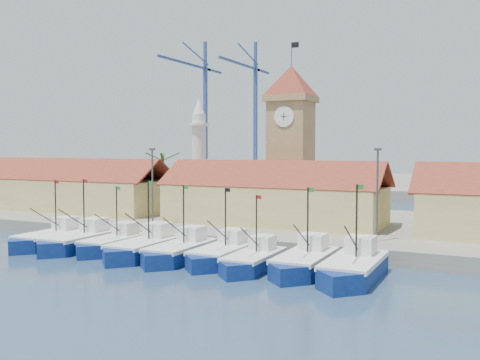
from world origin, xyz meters
The scene contains 20 objects.
ground centered at (0.00, 0.00, 0.00)m, with size 400.00×400.00×0.00m, color #1D374F.
quay centered at (0.00, 24.00, 0.75)m, with size 140.00×32.00×1.50m, color gray.
terminal centered at (0.00, 110.00, 1.00)m, with size 240.00×80.00×2.00m, color gray.
boat_0 centered at (-18.42, 2.27, 0.78)m, with size 3.63×9.95×7.53m.
boat_1 centered at (-14.58, 2.35, 0.80)m, with size 3.72×10.19×7.71m.
boat_2 centered at (-10.76, 3.03, 0.72)m, with size 3.38×9.25×7.00m.
boat_3 centered at (-6.21, 2.11, 0.80)m, with size 3.76×10.29×7.79m.
boat_4 centered at (-2.28, 2.27, 0.77)m, with size 3.59×9.85×7.45m.
boat_5 centered at (1.85, 2.90, 0.75)m, with size 3.50×9.60×7.26m.
boat_6 centered at (5.47, 1.85, 0.70)m, with size 3.28×9.00×6.81m.
boat_7 centered at (9.85, 2.69, 0.78)m, with size 3.66×10.03×7.59m.
boat_8 centered at (14.18, 2.02, 0.83)m, with size 3.88×10.62×8.04m.
hall_left centered at (-32.00, 20.00, 3.99)m, with size 31.20×10.13×7.61m.
hall_center centered at (0.00, 20.00, 3.99)m, with size 27.04×10.13×7.61m.
clock_tower centered at (0.00, 26.00, 11.96)m, with size 5.80×5.80×22.70m.
minaret centered at (-15.00, 28.00, 9.73)m, with size 3.00×3.00×16.30m.
palm_tree centered at (-20.00, 26.00, 6.25)m, with size 5.60×5.03×8.39m.
lamp_posts centered at (0.50, 12.00, 6.48)m, with size 80.70×0.25×9.03m.
crane_blue_far centered at (-55.65, 100.21, 24.70)m, with size 1.00×34.90×40.58m.
crane_blue_near centered at (-41.77, 106.48, 24.46)m, with size 1.00×33.16×40.39m.
Camera 1 is at (24.31, -39.68, 10.45)m, focal length 40.00 mm.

